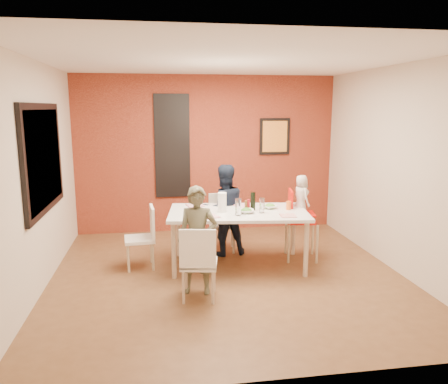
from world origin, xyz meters
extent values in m
plane|color=brown|center=(0.00, 0.00, 0.00)|extent=(4.50, 4.50, 0.00)
cube|color=white|center=(0.00, 0.00, 2.70)|extent=(4.50, 4.50, 0.02)
cube|color=beige|center=(0.00, 2.25, 1.35)|extent=(4.50, 0.02, 2.70)
cube|color=beige|center=(0.00, -2.25, 1.35)|extent=(4.50, 0.02, 2.70)
cube|color=beige|center=(-2.25, 0.00, 1.35)|extent=(0.02, 4.50, 2.70)
cube|color=beige|center=(2.25, 0.00, 1.35)|extent=(0.02, 4.50, 2.70)
cube|color=maroon|center=(0.00, 2.23, 1.35)|extent=(4.50, 0.02, 2.70)
cube|color=black|center=(-2.22, 0.20, 1.55)|extent=(0.05, 1.70, 1.30)
cube|color=black|center=(-2.21, 0.20, 1.55)|extent=(0.02, 1.55, 1.15)
cube|color=silver|center=(-0.60, 2.21, 1.50)|extent=(0.55, 0.03, 1.70)
cube|color=black|center=(-0.60, 2.21, 1.50)|extent=(0.60, 0.03, 1.76)
cube|color=black|center=(1.20, 2.21, 1.65)|extent=(0.54, 0.03, 0.64)
cube|color=#FBAA37|center=(1.20, 2.19, 1.65)|extent=(0.44, 0.01, 0.54)
cube|color=white|center=(0.20, 0.35, 0.75)|extent=(1.96, 1.24, 0.04)
cylinder|color=beige|center=(-0.69, 0.02, 0.37)|extent=(0.06, 0.06, 0.73)
cylinder|color=beige|center=(-0.59, 0.88, 0.37)|extent=(0.06, 0.06, 0.73)
cylinder|color=beige|center=(0.99, -0.18, 0.37)|extent=(0.06, 0.06, 0.73)
cylinder|color=beige|center=(1.09, 0.68, 0.37)|extent=(0.06, 0.06, 0.73)
cube|color=white|center=(-0.43, -0.62, 0.41)|extent=(0.46, 0.46, 0.05)
cube|color=white|center=(-0.46, -0.80, 0.64)|extent=(0.40, 0.10, 0.45)
cylinder|color=tan|center=(-0.24, -0.48, 0.20)|extent=(0.03, 0.03, 0.39)
cylinder|color=tan|center=(-0.29, -0.81, 0.20)|extent=(0.03, 0.03, 0.39)
cylinder|color=tan|center=(-0.56, -0.43, 0.20)|extent=(0.03, 0.03, 0.39)
cylinder|color=tan|center=(-0.62, -0.75, 0.20)|extent=(0.03, 0.03, 0.39)
cube|color=silver|center=(0.08, 1.02, 0.41)|extent=(0.43, 0.43, 0.05)
cube|color=silver|center=(0.10, 1.20, 0.63)|extent=(0.40, 0.07, 0.45)
cylinder|color=beige|center=(-0.09, 0.87, 0.19)|extent=(0.03, 0.03, 0.39)
cylinder|color=beige|center=(-0.06, 1.19, 0.19)|extent=(0.03, 0.03, 0.39)
cylinder|color=beige|center=(0.23, 0.84, 0.19)|extent=(0.03, 0.03, 0.39)
cylinder|color=beige|center=(0.26, 1.17, 0.19)|extent=(0.03, 0.03, 0.39)
cube|color=white|center=(-1.13, 0.47, 0.40)|extent=(0.42, 0.42, 0.04)
cube|color=white|center=(-0.95, 0.49, 0.62)|extent=(0.07, 0.39, 0.45)
cylinder|color=#C1B18F|center=(-1.30, 0.62, 0.19)|extent=(0.03, 0.03, 0.38)
cylinder|color=#C1B18F|center=(-0.98, 0.64, 0.19)|extent=(0.03, 0.03, 0.38)
cylinder|color=#C1B18F|center=(-1.27, 0.30, 0.19)|extent=(0.03, 0.03, 0.38)
cylinder|color=#C1B18F|center=(-0.96, 0.32, 0.19)|extent=(0.03, 0.03, 0.38)
cube|color=red|center=(1.15, 0.49, 0.57)|extent=(0.41, 0.41, 0.05)
cube|color=red|center=(0.99, 0.52, 0.80)|extent=(0.10, 0.35, 0.41)
cube|color=red|center=(1.15, 0.49, 0.67)|extent=(0.41, 0.41, 0.02)
cylinder|color=#C4B592|center=(1.31, 0.26, 0.27)|extent=(0.03, 0.03, 0.54)
cylinder|color=#C4B592|center=(0.92, 0.33, 0.27)|extent=(0.03, 0.03, 0.54)
cylinder|color=#C4B592|center=(1.38, 0.64, 0.27)|extent=(0.03, 0.03, 0.54)
cylinder|color=#C4B592|center=(1.00, 0.72, 0.27)|extent=(0.03, 0.03, 0.54)
imported|color=brown|center=(-0.43, -0.46, 0.64)|extent=(0.52, 0.40, 1.27)
imported|color=black|center=(0.08, 0.86, 0.67)|extent=(0.72, 0.60, 1.35)
imported|color=beige|center=(1.13, 0.49, 0.91)|extent=(0.27, 0.35, 0.63)
cube|color=white|center=(-0.23, 0.08, 0.78)|extent=(0.30, 0.30, 0.01)
cube|color=white|center=(0.31, 0.65, 0.78)|extent=(0.25, 0.25, 0.01)
cube|color=white|center=(0.79, -0.03, 0.78)|extent=(0.22, 0.22, 0.01)
cube|color=white|center=(-0.35, 0.76, 0.78)|extent=(0.27, 0.27, 0.01)
imported|color=white|center=(0.29, 0.22, 0.80)|extent=(0.21, 0.21, 0.05)
imported|color=white|center=(0.67, 0.43, 0.80)|extent=(0.24, 0.24, 0.05)
cylinder|color=black|center=(0.41, 0.37, 0.90)|extent=(0.07, 0.07, 0.25)
cylinder|color=white|center=(0.16, 0.12, 0.88)|extent=(0.08, 0.08, 0.22)
cylinder|color=silver|center=(0.49, 0.20, 0.87)|extent=(0.07, 0.07, 0.20)
cylinder|color=white|center=(-0.02, 0.32, 0.90)|extent=(0.12, 0.12, 0.26)
cylinder|color=red|center=(0.34, 0.35, 0.85)|extent=(0.04, 0.04, 0.16)
cylinder|color=#2C6E24|center=(0.42, 0.39, 0.85)|extent=(0.04, 0.04, 0.15)
cylinder|color=brown|center=(0.30, 0.33, 0.85)|extent=(0.04, 0.04, 0.15)
cylinder|color=orange|center=(0.90, 0.32, 0.83)|extent=(0.07, 0.07, 0.12)
camera|label=1|loc=(-0.86, -5.30, 2.14)|focal=35.00mm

